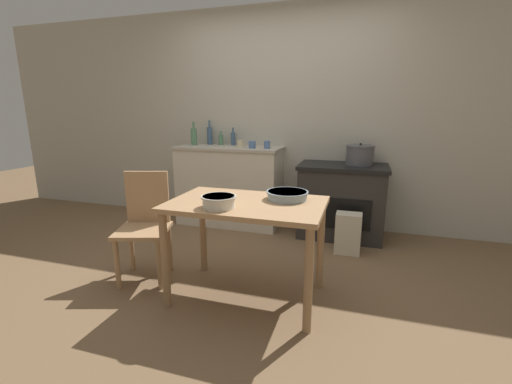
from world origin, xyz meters
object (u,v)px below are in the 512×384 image
(chair, at_px, (145,223))
(mixing_bowl_large, at_px, (287,195))
(flour_sack, at_px, (348,233))
(mixing_bowl_small, at_px, (219,201))
(bottle_mid_left, at_px, (210,135))
(stock_pot, at_px, (360,155))
(cup_center_right, at_px, (267,145))
(cup_center, at_px, (252,145))
(bottle_left, at_px, (233,138))
(stove, at_px, (341,201))
(bottle_center_left, at_px, (221,140))
(bottle_far_left, at_px, (194,136))
(work_table, at_px, (247,216))
(cup_mid_right, at_px, (241,144))

(chair, xyz_separation_m, mixing_bowl_large, (1.18, 0.09, 0.31))
(flour_sack, height_order, mixing_bowl_large, mixing_bowl_large)
(mixing_bowl_small, height_order, bottle_mid_left, bottle_mid_left)
(chair, bearing_deg, stock_pot, 24.82)
(cup_center_right, bearing_deg, cup_center, -175.45)
(mixing_bowl_large, relative_size, mixing_bowl_small, 1.29)
(chair, distance_m, bottle_left, 1.77)
(stock_pot, bearing_deg, mixing_bowl_large, -108.59)
(stove, distance_m, bottle_center_left, 1.64)
(chair, bearing_deg, bottle_center_left, 72.64)
(bottle_center_left, bearing_deg, cup_center, -26.32)
(bottle_left, height_order, bottle_mid_left, bottle_mid_left)
(chair, distance_m, cup_center_right, 1.66)
(flour_sack, relative_size, bottle_far_left, 1.43)
(work_table, bearing_deg, chair, 175.73)
(stock_pot, bearing_deg, cup_center, -174.94)
(stock_pot, xyz_separation_m, bottle_mid_left, (-1.82, 0.15, 0.16))
(cup_center, height_order, cup_center_right, cup_center_right)
(mixing_bowl_large, distance_m, cup_mid_right, 1.64)
(bottle_far_left, bearing_deg, chair, -78.18)
(chair, height_order, bottle_center_left, bottle_center_left)
(bottle_far_left, distance_m, cup_center_right, 0.98)
(bottle_far_left, relative_size, bottle_mid_left, 0.95)
(cup_center_right, xyz_separation_m, cup_mid_right, (-0.33, 0.04, -0.00))
(stove, height_order, bottle_left, bottle_left)
(mixing_bowl_large, xyz_separation_m, cup_center_right, (-0.53, 1.34, 0.22))
(flour_sack, height_order, bottle_center_left, bottle_center_left)
(stock_pot, relative_size, cup_mid_right, 3.68)
(flour_sack, distance_m, cup_center_right, 1.32)
(mixing_bowl_small, bearing_deg, bottle_center_left, 112.47)
(chair, height_order, mixing_bowl_small, chair)
(flour_sack, xyz_separation_m, bottle_far_left, (-1.93, 0.56, 0.86))
(cup_mid_right, bearing_deg, bottle_left, 130.54)
(work_table, relative_size, chair, 1.25)
(mixing_bowl_small, bearing_deg, stock_pot, 63.86)
(bottle_mid_left, bearing_deg, work_table, -58.10)
(stove, distance_m, bottle_left, 1.50)
(bottle_far_left, bearing_deg, cup_mid_right, -6.96)
(stove, height_order, bottle_far_left, bottle_far_left)
(stove, relative_size, bottle_center_left, 5.49)
(cup_center, bearing_deg, mixing_bowl_small, -79.64)
(flour_sack, xyz_separation_m, bottle_mid_left, (-1.77, 0.67, 0.87))
(work_table, distance_m, flour_sack, 1.33)
(bottle_mid_left, bearing_deg, stove, -6.69)
(chair, relative_size, cup_center_right, 10.10)
(flour_sack, distance_m, bottle_mid_left, 2.08)
(chair, relative_size, cup_mid_right, 10.76)
(bottle_far_left, height_order, cup_center, bottle_far_left)
(stock_pot, distance_m, mixing_bowl_large, 1.52)
(stock_pot, relative_size, cup_center_right, 3.46)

